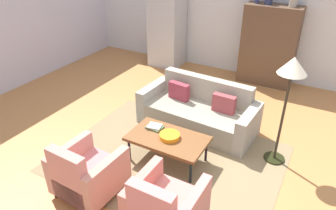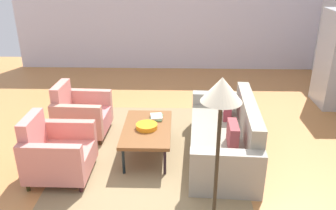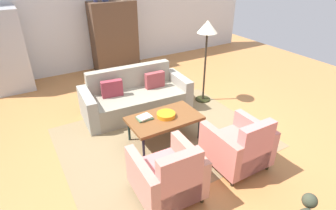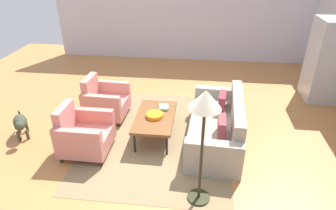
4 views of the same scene
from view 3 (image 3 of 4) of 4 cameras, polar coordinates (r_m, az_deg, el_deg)
ground_plane at (r=5.10m, az=1.86°, el=-4.99°), size 11.40×11.40×0.00m
wall_back at (r=7.93m, az=-13.83°, el=17.46°), size 9.50×0.12×2.80m
area_rug at (r=4.87m, az=-1.05°, el=-6.69°), size 3.40×2.60×0.01m
couch at (r=5.61m, az=-6.79°, el=1.53°), size 2.15×1.02×0.86m
coffee_table at (r=4.62m, az=-0.78°, el=-2.93°), size 1.20×0.70×0.44m
armchair_left at (r=3.61m, az=0.19°, el=-14.70°), size 0.83×0.83×0.88m
armchair_right at (r=4.21m, az=14.57°, el=-8.52°), size 0.81×0.81×0.88m
fruit_bowl at (r=4.59m, az=-0.41°, el=-2.04°), size 0.31×0.31×0.07m
book_stack at (r=4.56m, az=-4.87°, el=-2.60°), size 0.26×0.20×0.05m
cabinet at (r=7.78m, az=-11.02°, el=13.76°), size 1.20×0.51×1.80m
refrigerator at (r=7.25m, az=-30.41°, el=9.53°), size 0.80×0.73×1.85m
floor_lamp at (r=5.64m, az=8.08°, el=14.20°), size 0.40×0.40×1.72m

